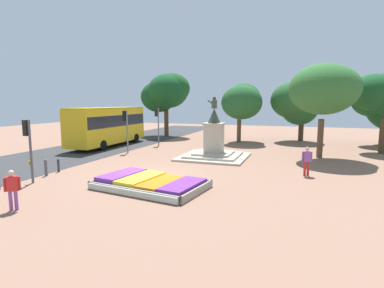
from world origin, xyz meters
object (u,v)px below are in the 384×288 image
object	(u,v)px
city_bus	(108,124)
traffic_light_far_corner	(157,119)
traffic_light_near_crossing	(28,140)
pedestrian_crossing_plaza	(307,159)
traffic_light_mid_block	(126,123)
pedestrian_near_planter	(12,188)
kerb_bollard_mid_a	(46,167)
kerb_bollard_mid_b	(58,165)
statue_monument	(214,146)
flower_planter	(149,183)

from	to	relation	value
city_bus	traffic_light_far_corner	bearing A→B (deg)	24.27
traffic_light_near_crossing	pedestrian_crossing_plaza	bearing A→B (deg)	25.44
traffic_light_near_crossing	traffic_light_far_corner	bearing A→B (deg)	89.84
traffic_light_near_crossing	traffic_light_mid_block	xyz separation A→B (m)	(-0.45, 9.72, 0.18)
traffic_light_near_crossing	pedestrian_near_planter	bearing A→B (deg)	-50.07
kerb_bollard_mid_a	kerb_bollard_mid_b	size ratio (longest dim) A/B	1.19
kerb_bollard_mid_b	pedestrian_near_planter	bearing A→B (deg)	-60.15
traffic_light_near_crossing	pedestrian_near_planter	world-z (taller)	traffic_light_near_crossing
kerb_bollard_mid_a	pedestrian_crossing_plaza	bearing A→B (deg)	19.79
statue_monument	flower_planter	bearing A→B (deg)	-95.16
statue_monument	traffic_light_far_corner	bearing A→B (deg)	146.82
traffic_light_mid_block	traffic_light_far_corner	size ratio (longest dim) A/B	0.96
traffic_light_near_crossing	kerb_bollard_mid_a	bearing A→B (deg)	107.44
traffic_light_near_crossing	kerb_bollard_mid_a	size ratio (longest dim) A/B	3.43
flower_planter	statue_monument	bearing A→B (deg)	84.84
traffic_light_mid_block	pedestrian_near_planter	bearing A→B (deg)	-76.25
traffic_light_far_corner	pedestrian_near_planter	xyz separation A→B (m)	(2.69, -17.70, -1.62)
statue_monument	pedestrian_crossing_plaza	world-z (taller)	statue_monument
pedestrian_near_planter	pedestrian_crossing_plaza	distance (m)	14.27
traffic_light_far_corner	kerb_bollard_mid_a	bearing A→B (deg)	-92.09
pedestrian_near_planter	kerb_bollard_mid_a	size ratio (longest dim) A/B	1.66
traffic_light_far_corner	kerb_bollard_mid_b	xyz separation A→B (m)	(-0.56, -12.04, -2.10)
flower_planter	kerb_bollard_mid_a	bearing A→B (deg)	178.36
traffic_light_near_crossing	traffic_light_mid_block	size ratio (longest dim) A/B	0.94
city_bus	flower_planter	bearing A→B (deg)	-47.81
flower_planter	traffic_light_near_crossing	xyz separation A→B (m)	(-6.11, -1.20, 2.00)
pedestrian_crossing_plaza	kerb_bollard_mid_a	xyz separation A→B (m)	(-13.73, -4.94, -0.45)
traffic_light_mid_block	pedestrian_crossing_plaza	size ratio (longest dim) A/B	2.09
pedestrian_near_planter	city_bus	bearing A→B (deg)	113.59
traffic_light_far_corner	pedestrian_near_planter	distance (m)	17.98
traffic_light_far_corner	pedestrian_crossing_plaza	world-z (taller)	traffic_light_far_corner
flower_planter	statue_monument	size ratio (longest dim) A/B	1.14
statue_monument	pedestrian_crossing_plaza	xyz separation A→B (m)	(6.39, -3.63, 0.05)
flower_planter	traffic_light_near_crossing	world-z (taller)	traffic_light_near_crossing
pedestrian_near_planter	pedestrian_crossing_plaza	xyz separation A→B (m)	(10.57, 9.58, 0.05)
traffic_light_near_crossing	traffic_light_mid_block	bearing A→B (deg)	92.64
kerb_bollard_mid_b	traffic_light_mid_block	bearing A→B (deg)	89.43
flower_planter	traffic_light_far_corner	size ratio (longest dim) A/B	1.54
traffic_light_near_crossing	traffic_light_far_corner	world-z (taller)	traffic_light_far_corner
traffic_light_mid_block	statue_monument	bearing A→B (deg)	1.80
flower_planter	pedestrian_crossing_plaza	size ratio (longest dim) A/B	3.37
traffic_light_mid_block	kerb_bollard_mid_b	world-z (taller)	traffic_light_mid_block
flower_planter	kerb_bollard_mid_b	world-z (taller)	kerb_bollard_mid_b
traffic_light_near_crossing	traffic_light_far_corner	distance (m)	14.44
statue_monument	pedestrian_near_planter	bearing A→B (deg)	-107.53
flower_planter	traffic_light_mid_block	bearing A→B (deg)	127.57
traffic_light_far_corner	pedestrian_crossing_plaza	size ratio (longest dim) A/B	2.19
traffic_light_near_crossing	city_bus	bearing A→B (deg)	108.40
traffic_light_mid_block	pedestrian_near_planter	world-z (taller)	traffic_light_mid_block
traffic_light_near_crossing	kerb_bollard_mid_b	xyz separation A→B (m)	(-0.52, 2.40, -1.81)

